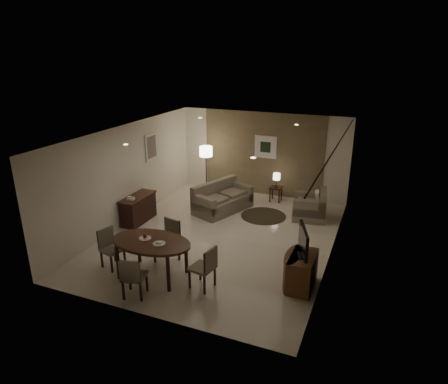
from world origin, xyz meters
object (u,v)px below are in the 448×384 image
at_px(chair_left, 112,249).
at_px(chair_right, 202,267).
at_px(armchair, 310,204).
at_px(tv_cabinet, 302,271).
at_px(chair_near, 134,276).
at_px(dining_table, 152,258).
at_px(side_table, 276,194).
at_px(console_desk, 138,209).
at_px(chair_far, 166,242).
at_px(floor_lamp, 206,171).
at_px(sofa, 223,197).

relative_size(chair_left, chair_right, 0.96).
height_order(chair_left, armchair, chair_left).
distance_m(tv_cabinet, chair_near, 3.33).
distance_m(dining_table, side_table, 5.41).
xyz_separation_m(console_desk, side_table, (3.12, 2.98, -0.14)).
distance_m(console_desk, dining_table, 2.96).
relative_size(chair_far, armchair, 1.02).
bearing_deg(tv_cabinet, chair_right, -157.31).
height_order(tv_cabinet, chair_near, chair_near).
relative_size(chair_near, chair_right, 0.96).
bearing_deg(console_desk, floor_lamp, 72.85).
bearing_deg(dining_table, chair_right, 0.36).
relative_size(dining_table, chair_near, 1.99).
xyz_separation_m(chair_far, armchair, (2.51, 3.70, -0.06)).
relative_size(chair_far, chair_left, 1.10).
relative_size(tv_cabinet, chair_near, 1.03).
distance_m(chair_far, floor_lamp, 4.47).
height_order(tv_cabinet, floor_lamp, floor_lamp).
distance_m(chair_left, chair_right, 2.16).
bearing_deg(tv_cabinet, chair_far, -177.40).
bearing_deg(chair_near, sofa, -103.10).
xyz_separation_m(console_desk, chair_near, (1.94, -3.04, 0.06)).
bearing_deg(side_table, chair_left, -113.05).
height_order(chair_near, chair_right, chair_right).
xyz_separation_m(tv_cabinet, chair_far, (-3.05, -0.14, 0.13)).
bearing_deg(floor_lamp, chair_near, -79.08).
height_order(chair_left, side_table, chair_left).
bearing_deg(sofa, tv_cabinet, -114.65).
bearing_deg(chair_right, tv_cabinet, 123.09).
relative_size(chair_near, armchair, 0.93).
bearing_deg(console_desk, dining_table, -50.57).
bearing_deg(console_desk, tv_cabinet, -17.05).
bearing_deg(console_desk, sofa, 40.96).
height_order(console_desk, floor_lamp, floor_lamp).
xyz_separation_m(console_desk, floor_lamp, (0.83, 2.71, 0.44)).
height_order(dining_table, chair_far, chair_far).
height_order(chair_near, chair_far, chair_far).
distance_m(console_desk, chair_right, 3.79).
height_order(sofa, floor_lamp, floor_lamp).
height_order(dining_table, sofa, sofa).
bearing_deg(chair_far, armchair, 68.23).
distance_m(console_desk, chair_left, 2.47).
xyz_separation_m(chair_near, sofa, (-0.08, 4.66, -0.02)).
xyz_separation_m(chair_near, chair_far, (-0.10, 1.40, 0.05)).
height_order(armchair, side_table, armchair).
relative_size(chair_far, sofa, 0.54).
relative_size(console_desk, tv_cabinet, 1.33).
bearing_deg(dining_table, sofa, 90.14).
xyz_separation_m(dining_table, side_table, (1.24, 5.26, -0.17)).
bearing_deg(chair_left, dining_table, -72.53).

